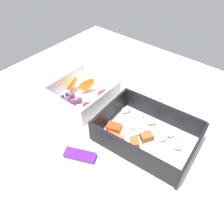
# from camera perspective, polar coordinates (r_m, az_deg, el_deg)

# --- Properties ---
(table_surface) EXTENTS (0.80, 0.80, 0.02)m
(table_surface) POSITION_cam_1_polar(r_m,az_deg,el_deg) (0.59, -1.46, -1.42)
(table_surface) COLOR beige
(table_surface) RESTS_ON ground
(pasta_container) EXTENTS (0.23, 0.17, 0.06)m
(pasta_container) POSITION_cam_1_polar(r_m,az_deg,el_deg) (0.52, 8.69, -5.65)
(pasta_container) COLOR white
(pasta_container) RESTS_ON table_surface
(fruit_bowl) EXTENTS (0.15, 0.16, 0.06)m
(fruit_bowl) POSITION_cam_1_polar(r_m,az_deg,el_deg) (0.63, -7.62, 4.60)
(fruit_bowl) COLOR white
(fruit_bowl) RESTS_ON table_surface
(candy_bar) EXTENTS (0.07, 0.05, 0.01)m
(candy_bar) POSITION_cam_1_polar(r_m,az_deg,el_deg) (0.50, -8.12, -10.83)
(candy_bar) COLOR #51197A
(candy_bar) RESTS_ON table_surface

